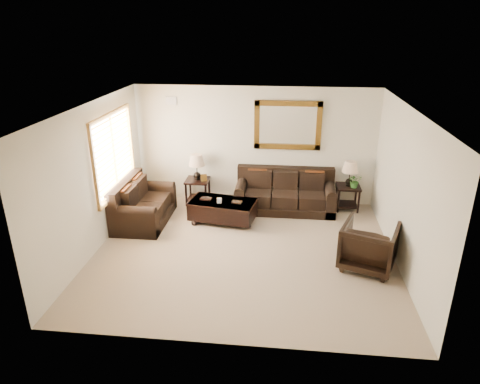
# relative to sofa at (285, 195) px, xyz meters

# --- Properties ---
(room) EXTENTS (5.51, 5.01, 2.71)m
(room) POSITION_rel_sofa_xyz_m (-0.74, -2.06, 1.02)
(room) COLOR gray
(room) RESTS_ON ground
(window) EXTENTS (0.07, 1.96, 1.66)m
(window) POSITION_rel_sofa_xyz_m (-3.44, -1.16, 1.22)
(window) COLOR white
(window) RESTS_ON room
(mirror) EXTENTS (1.50, 0.06, 1.10)m
(mirror) POSITION_rel_sofa_xyz_m (0.00, 0.41, 1.52)
(mirror) COLOR #442F0D
(mirror) RESTS_ON room
(air_vent) EXTENTS (0.25, 0.02, 0.18)m
(air_vent) POSITION_rel_sofa_xyz_m (-2.64, 0.42, 2.02)
(air_vent) COLOR #999999
(air_vent) RESTS_ON room
(sofa) EXTENTS (2.22, 0.96, 0.91)m
(sofa) POSITION_rel_sofa_xyz_m (0.00, 0.00, 0.00)
(sofa) COLOR black
(sofa) RESTS_ON room
(loveseat) EXTENTS (0.98, 1.65, 0.93)m
(loveseat) POSITION_rel_sofa_xyz_m (-3.04, -1.00, 0.01)
(loveseat) COLOR black
(loveseat) RESTS_ON room
(end_table_left) EXTENTS (0.54, 0.54, 1.18)m
(end_table_left) POSITION_rel_sofa_xyz_m (-2.04, 0.13, 0.44)
(end_table_left) COLOR black
(end_table_left) RESTS_ON room
(end_table_right) EXTENTS (0.52, 0.52, 1.14)m
(end_table_right) POSITION_rel_sofa_xyz_m (1.42, 0.14, 0.41)
(end_table_right) COLOR black
(end_table_right) RESTS_ON room
(coffee_table) EXTENTS (1.49, 0.96, 0.59)m
(coffee_table) POSITION_rel_sofa_xyz_m (-1.31, -0.81, -0.04)
(coffee_table) COLOR black
(coffee_table) RESTS_ON room
(armchair) EXTENTS (1.12, 1.08, 0.91)m
(armchair) POSITION_rel_sofa_xyz_m (1.46, -2.37, 0.12)
(armchair) COLOR black
(armchair) RESTS_ON floor
(potted_plant) EXTENTS (0.34, 0.36, 0.25)m
(potted_plant) POSITION_rel_sofa_xyz_m (1.53, 0.05, 0.36)
(potted_plant) COLOR #2C6121
(potted_plant) RESTS_ON end_table_right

